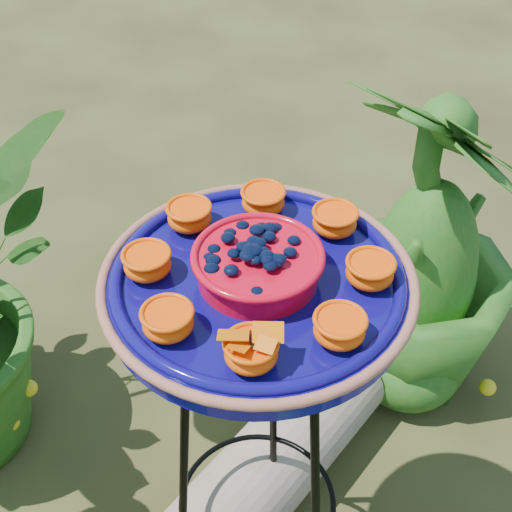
% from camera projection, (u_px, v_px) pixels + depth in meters
% --- Properties ---
extents(tripod_stand, '(0.41, 0.41, 0.90)m').
position_uv_depth(tripod_stand, '(257.00, 435.00, 1.31)').
color(tripod_stand, black).
rests_on(tripod_stand, ground).
extents(feeder_dish, '(0.58, 0.58, 0.11)m').
position_uv_depth(feeder_dish, '(258.00, 279.00, 1.06)').
color(feeder_dish, '#0C0860').
rests_on(feeder_dish, tripod_stand).
extents(driftwood_log, '(0.63, 0.64, 0.22)m').
position_uv_depth(driftwood_log, '(276.00, 459.00, 1.77)').
color(driftwood_log, tan).
rests_on(driftwood_log, ground).
extents(shrub_back_right, '(0.72, 0.72, 0.93)m').
position_uv_depth(shrub_back_right, '(427.00, 246.00, 1.84)').
color(shrub_back_right, '#195516').
rests_on(shrub_back_right, ground).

